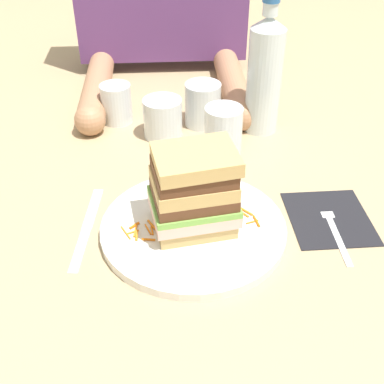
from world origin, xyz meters
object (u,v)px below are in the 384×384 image
at_px(main_plate, 193,228).
at_px(empty_tumbler_0, 203,104).
at_px(juice_glass, 223,137).
at_px(empty_tumbler_1, 163,118).
at_px(fork, 333,225).
at_px(knife, 86,229).
at_px(empty_tumbler_2, 116,104).
at_px(sandwich, 194,191).
at_px(napkin_dark, 329,218).
at_px(water_bottle, 265,74).

xyz_separation_m(main_plate, empty_tumbler_0, (0.04, 0.35, 0.04)).
distance_m(juice_glass, empty_tumbler_1, 0.14).
bearing_deg(fork, empty_tumbler_0, 116.78).
xyz_separation_m(knife, empty_tumbler_2, (0.03, 0.36, 0.04)).
bearing_deg(sandwich, napkin_dark, 4.74).
bearing_deg(fork, main_plate, 178.89).
relative_size(napkin_dark, empty_tumbler_0, 1.59).
bearing_deg(fork, napkin_dark, 89.39).
bearing_deg(sandwich, empty_tumbler_0, 83.01).
height_order(juice_glass, empty_tumbler_0, juice_glass).
distance_m(water_bottle, empty_tumbler_1, 0.22).
bearing_deg(main_plate, empty_tumbler_2, 110.20).
relative_size(juice_glass, empty_tumbler_2, 1.28).
xyz_separation_m(juice_glass, empty_tumbler_2, (-0.20, 0.16, -0.00)).
relative_size(juice_glass, empty_tumbler_0, 1.16).
bearing_deg(main_plate, fork, -1.11).
height_order(water_bottle, empty_tumbler_2, water_bottle).
height_order(napkin_dark, fork, fork).
bearing_deg(sandwich, fork, -1.09).
distance_m(main_plate, napkin_dark, 0.22).
height_order(sandwich, knife, sandwich).
xyz_separation_m(napkin_dark, empty_tumbler_2, (-0.36, 0.35, 0.04)).
bearing_deg(knife, empty_tumbler_1, 66.42).
bearing_deg(empty_tumbler_2, main_plate, -69.80).
bearing_deg(empty_tumbler_0, juice_glass, -79.18).
bearing_deg(main_plate, juice_glass, 71.77).
bearing_deg(sandwich, juice_glass, 71.90).
relative_size(main_plate, knife, 1.42).
xyz_separation_m(sandwich, juice_glass, (0.07, 0.21, -0.03)).
height_order(fork, knife, fork).
distance_m(sandwich, knife, 0.18).
relative_size(empty_tumbler_1, empty_tumbler_2, 0.96).
bearing_deg(empty_tumbler_2, water_bottle, -10.14).
relative_size(main_plate, fork, 1.72).
distance_m(fork, water_bottle, 0.35).
relative_size(empty_tumbler_0, empty_tumbler_2, 1.10).
relative_size(sandwich, fork, 0.83).
relative_size(juice_glass, empty_tumbler_1, 1.32).
xyz_separation_m(fork, water_bottle, (-0.06, 0.32, 0.12)).
bearing_deg(empty_tumbler_0, empty_tumbler_2, 172.24).
xyz_separation_m(main_plate, sandwich, (0.00, -0.00, 0.07)).
xyz_separation_m(sandwich, water_bottle, (0.16, 0.32, 0.04)).
bearing_deg(empty_tumbler_1, empty_tumbler_0, 27.49).
distance_m(main_plate, sandwich, 0.07).
distance_m(main_plate, empty_tumbler_0, 0.35).
distance_m(napkin_dark, water_bottle, 0.33).
xyz_separation_m(main_plate, empty_tumbler_2, (-0.14, 0.37, 0.03)).
height_order(sandwich, water_bottle, water_bottle).
distance_m(sandwich, fork, 0.23).
bearing_deg(water_bottle, napkin_dark, -78.68).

